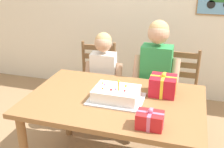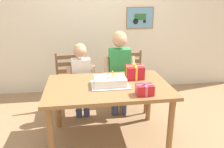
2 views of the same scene
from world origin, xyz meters
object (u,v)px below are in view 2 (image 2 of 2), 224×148
Objects in this scene: gift_box_beside_cake at (135,72)px; gift_box_red_large at (145,90)px; birthday_cake at (110,81)px; chair_left at (71,84)px; child_younger at (81,74)px; dining_table at (108,92)px; child_older at (119,66)px; chair_right at (130,81)px.

gift_box_red_large is at bearing -92.26° from gift_box_beside_cake.
gift_box_beside_cake is (0.35, 0.21, 0.03)m from birthday_cake.
gift_box_red_large is 0.20× the size of chair_left.
child_younger is (-0.65, 0.96, -0.11)m from gift_box_red_large.
chair_left is at bearing 142.78° from gift_box_beside_cake.
chair_left is at bearing 120.16° from birthday_cake.
birthday_cake is 0.48× the size of chair_left.
chair_left is at bearing 129.27° from child_younger.
child_older reaches higher than dining_table.
child_older is at bearing 70.54° from birthday_cake.
gift_box_beside_cake is at bearing 31.24° from birthday_cake.
chair_left is (-0.84, 0.64, -0.35)m from gift_box_beside_cake.
gift_box_red_large reaches higher than dining_table.
chair_left is at bearing 119.51° from dining_table.
gift_box_red_large is 0.85× the size of gift_box_beside_cake.
chair_left is at bearing -179.99° from chair_right.
chair_right is (0.10, 0.64, -0.35)m from gift_box_beside_cake.
birthday_cake is at bearing -117.73° from chair_right.
gift_box_beside_cake is 0.24× the size of chair_left.
child_older is at bearing -137.18° from chair_right.
dining_table is 1.13× the size of child_older.
gift_box_beside_cake is 0.73m from chair_right.
gift_box_beside_cake is at bearing -37.22° from chair_left.
chair_right is at bearing 42.82° from child_older.
gift_box_beside_cake is 0.19× the size of child_younger.
chair_left is at bearing 164.41° from child_older.
child_younger reaches higher than chair_left.
chair_right is 0.83m from child_younger.
chair_left is (-0.47, 0.83, -0.18)m from dining_table.
child_older is (0.25, 0.63, 0.13)m from dining_table.
child_younger is at bearing -165.44° from chair_right.
birthday_cake reaches higher than chair_left.
dining_table is at bearing -64.08° from child_younger.
dining_table is 0.45m from gift_box_beside_cake.
gift_box_red_large is at bearing -44.50° from birthday_cake.
chair_left is (-0.49, 0.84, -0.32)m from birthday_cake.
birthday_cake is at bearing -109.46° from child_older.
dining_table is 0.69m from child_older.
dining_table is at bearing -119.33° from chair_right.
child_younger is (-0.77, -0.20, 0.21)m from chair_right.
gift_box_beside_cake is 0.24× the size of chair_right.
chair_right is 0.82× the size of child_younger.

